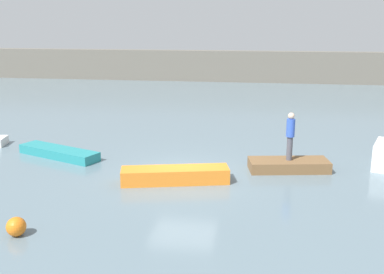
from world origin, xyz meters
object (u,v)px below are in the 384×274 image
rowboat_teal (59,153)px  rowboat_brown (289,165)px  rowboat_orange (175,175)px  mooring_buoy (16,227)px  person_blue_shirt (290,134)px

rowboat_teal → rowboat_brown: size_ratio=1.28×
rowboat_orange → mooring_buoy: 5.98m
rowboat_orange → mooring_buoy: (-3.48, -4.86, -0.00)m
rowboat_orange → rowboat_brown: rowboat_orange is taller
rowboat_brown → mooring_buoy: 10.25m
rowboat_teal → person_blue_shirt: bearing=20.0°
rowboat_orange → rowboat_brown: 4.59m
rowboat_teal → rowboat_orange: rowboat_orange is taller
person_blue_shirt → mooring_buoy: person_blue_shirt is taller
rowboat_teal → rowboat_brown: rowboat_brown is taller
mooring_buoy → rowboat_orange: bearing=54.4°
rowboat_orange → person_blue_shirt: 4.74m
person_blue_shirt → mooring_buoy: bearing=-137.8°
rowboat_teal → person_blue_shirt: person_blue_shirt is taller
rowboat_brown → mooring_buoy: bearing=-147.9°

